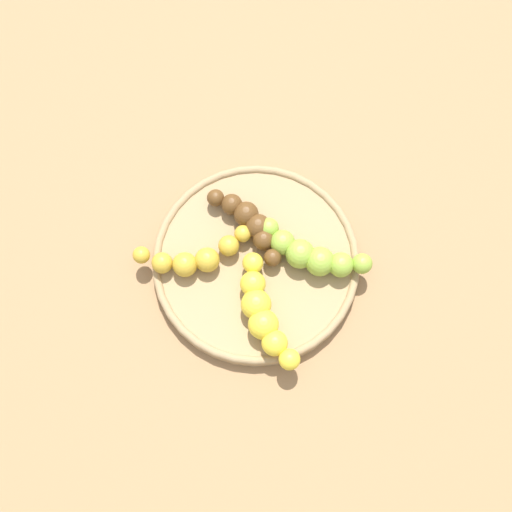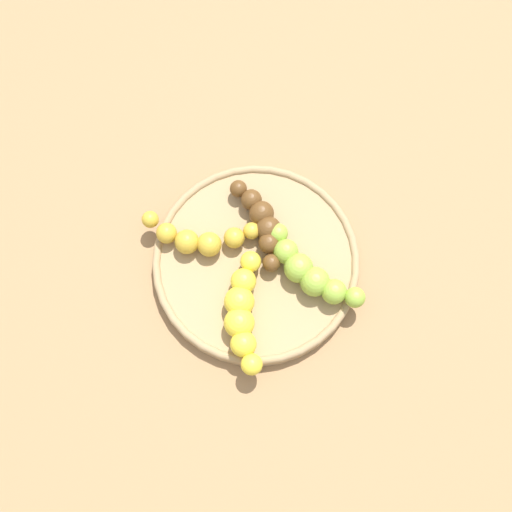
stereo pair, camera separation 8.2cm
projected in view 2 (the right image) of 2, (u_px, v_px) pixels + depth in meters
The scene contains 6 objects.
ground_plane at pixel (256, 265), 0.85m from camera, with size 2.40×2.40×0.00m, color #936D47.
fruit_bowl at pixel (256, 262), 0.84m from camera, with size 0.26×0.26×0.02m.
banana_overripe at pixel (262, 222), 0.83m from camera, with size 0.12×0.07×0.03m.
banana_spotted at pixel (199, 238), 0.83m from camera, with size 0.12×0.10×0.03m.
banana_yellow at pixel (243, 312), 0.80m from camera, with size 0.11×0.12×0.04m.
banana_green at pixel (309, 272), 0.81m from camera, with size 0.15×0.05×0.04m.
Camera 2 is at (-0.16, 0.18, 0.82)m, focal length 47.18 mm.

